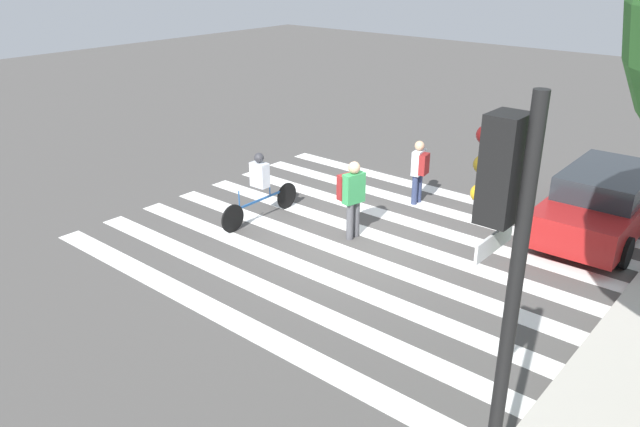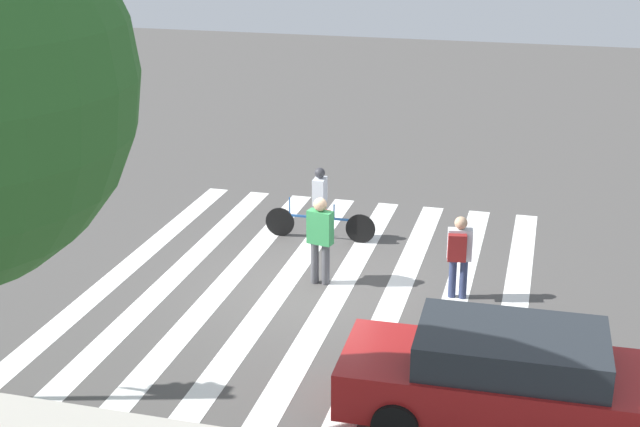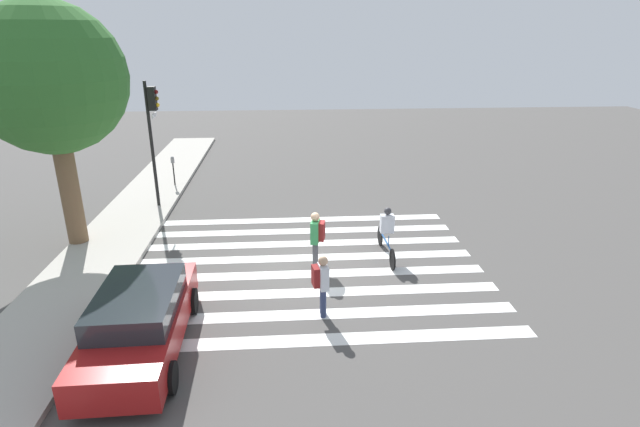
{
  "view_description": "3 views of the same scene",
  "coord_description": "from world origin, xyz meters",
  "px_view_note": "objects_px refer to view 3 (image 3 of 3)",
  "views": [
    {
      "loc": [
        9.57,
        7.12,
        5.67
      ],
      "look_at": [
        0.83,
        -0.3,
        0.83
      ],
      "focal_mm": 35.0,
      "sensor_mm": 36.0,
      "label": 1
    },
    {
      "loc": [
        -4.05,
        14.68,
        6.98
      ],
      "look_at": [
        -0.09,
        -0.3,
        1.36
      ],
      "focal_mm": 50.0,
      "sensor_mm": 36.0,
      "label": 2
    },
    {
      "loc": [
        -13.19,
        0.57,
        6.54
      ],
      "look_at": [
        0.93,
        -0.4,
        1.28
      ],
      "focal_mm": 28.0,
      "sensor_mm": 36.0,
      "label": 3
    }
  ],
  "objects_px": {
    "pedestrian_child_with_backpack": "(317,236)",
    "cyclist_near_curb": "(387,230)",
    "traffic_light": "(153,122)",
    "parking_meter": "(173,165)",
    "car_parked_silver_sedan": "(140,320)",
    "pedestrian_adult_tall_backpack": "(322,281)",
    "street_tree": "(50,80)"
  },
  "relations": [
    {
      "from": "street_tree",
      "to": "traffic_light",
      "type": "bearing_deg",
      "value": -29.2
    },
    {
      "from": "pedestrian_child_with_backpack",
      "to": "car_parked_silver_sedan",
      "type": "bearing_deg",
      "value": 145.41
    },
    {
      "from": "car_parked_silver_sedan",
      "to": "pedestrian_adult_tall_backpack",
      "type": "bearing_deg",
      "value": -75.14
    },
    {
      "from": "traffic_light",
      "to": "pedestrian_adult_tall_backpack",
      "type": "bearing_deg",
      "value": -145.21
    },
    {
      "from": "pedestrian_adult_tall_backpack",
      "to": "cyclist_near_curb",
      "type": "bearing_deg",
      "value": 135.34
    },
    {
      "from": "pedestrian_child_with_backpack",
      "to": "cyclist_near_curb",
      "type": "bearing_deg",
      "value": -62.49
    },
    {
      "from": "pedestrian_child_with_backpack",
      "to": "pedestrian_adult_tall_backpack",
      "type": "height_order",
      "value": "pedestrian_child_with_backpack"
    },
    {
      "from": "traffic_light",
      "to": "pedestrian_child_with_backpack",
      "type": "bearing_deg",
      "value": -134.17
    },
    {
      "from": "parking_meter",
      "to": "cyclist_near_curb",
      "type": "distance_m",
      "value": 10.87
    },
    {
      "from": "cyclist_near_curb",
      "to": "car_parked_silver_sedan",
      "type": "xyz_separation_m",
      "value": [
        -4.29,
        6.13,
        -0.12
      ]
    },
    {
      "from": "traffic_light",
      "to": "parking_meter",
      "type": "bearing_deg",
      "value": 0.88
    },
    {
      "from": "cyclist_near_curb",
      "to": "car_parked_silver_sedan",
      "type": "bearing_deg",
      "value": 123.77
    },
    {
      "from": "car_parked_silver_sedan",
      "to": "cyclist_near_curb",
      "type": "bearing_deg",
      "value": -56.24
    },
    {
      "from": "pedestrian_child_with_backpack",
      "to": "car_parked_silver_sedan",
      "type": "height_order",
      "value": "pedestrian_child_with_backpack"
    },
    {
      "from": "pedestrian_child_with_backpack",
      "to": "pedestrian_adult_tall_backpack",
      "type": "xyz_separation_m",
      "value": [
        -2.58,
        0.04,
        -0.08
      ]
    },
    {
      "from": "traffic_light",
      "to": "street_tree",
      "type": "height_order",
      "value": "street_tree"
    },
    {
      "from": "parking_meter",
      "to": "pedestrian_child_with_backpack",
      "type": "bearing_deg",
      "value": -145.01
    },
    {
      "from": "street_tree",
      "to": "car_parked_silver_sedan",
      "type": "distance_m",
      "value": 8.13
    },
    {
      "from": "street_tree",
      "to": "pedestrian_child_with_backpack",
      "type": "bearing_deg",
      "value": -105.78
    },
    {
      "from": "pedestrian_adult_tall_backpack",
      "to": "parking_meter",
      "type": "bearing_deg",
      "value": -162.11
    },
    {
      "from": "pedestrian_child_with_backpack",
      "to": "cyclist_near_curb",
      "type": "xyz_separation_m",
      "value": [
        0.58,
        -2.15,
        -0.14
      ]
    },
    {
      "from": "traffic_light",
      "to": "parking_meter",
      "type": "height_order",
      "value": "traffic_light"
    },
    {
      "from": "traffic_light",
      "to": "pedestrian_child_with_backpack",
      "type": "distance_m",
      "value": 8.22
    },
    {
      "from": "parking_meter",
      "to": "pedestrian_adult_tall_backpack",
      "type": "distance_m",
      "value": 12.09
    },
    {
      "from": "pedestrian_adult_tall_backpack",
      "to": "cyclist_near_curb",
      "type": "distance_m",
      "value": 3.84
    },
    {
      "from": "street_tree",
      "to": "cyclist_near_curb",
      "type": "height_order",
      "value": "street_tree"
    },
    {
      "from": "pedestrian_adult_tall_backpack",
      "to": "cyclist_near_curb",
      "type": "relative_size",
      "value": 0.66
    },
    {
      "from": "traffic_light",
      "to": "street_tree",
      "type": "xyz_separation_m",
      "value": [
        -3.36,
        1.88,
        1.8
      ]
    },
    {
      "from": "pedestrian_adult_tall_backpack",
      "to": "car_parked_silver_sedan",
      "type": "bearing_deg",
      "value": -83.79
    },
    {
      "from": "traffic_light",
      "to": "car_parked_silver_sedan",
      "type": "height_order",
      "value": "traffic_light"
    },
    {
      "from": "traffic_light",
      "to": "street_tree",
      "type": "distance_m",
      "value": 4.25
    },
    {
      "from": "traffic_light",
      "to": "parking_meter",
      "type": "xyz_separation_m",
      "value": [
        2.64,
        0.04,
        -2.31
      ]
    }
  ]
}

